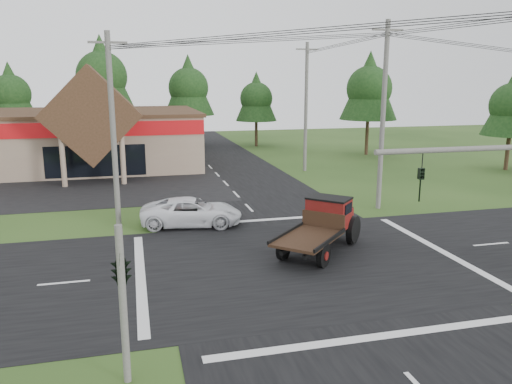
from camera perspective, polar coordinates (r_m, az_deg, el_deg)
name	(u,v)px	position (r m, az deg, el deg)	size (l,w,h in m)	color
ground	(300,262)	(22.68, 5.06, -7.96)	(120.00, 120.00, 0.00)	#274217
road_ns	(300,262)	(22.68, 5.06, -7.94)	(12.00, 120.00, 0.02)	black
road_ew	(300,262)	(22.68, 5.06, -7.94)	(120.00, 12.00, 0.02)	black
parking_apron	(38,190)	(40.44, -23.63, 0.21)	(28.00, 14.00, 0.02)	black
cvs_building	(35,138)	(50.62, -23.93, 5.65)	(30.40, 18.20, 9.19)	gray
traffic_signal_corner	(120,256)	(13.47, -15.25, -7.02)	(0.53, 2.48, 4.40)	#595651
utility_pole_nw	(113,129)	(28.17, -16.03, 6.90)	(2.00, 0.30, 10.50)	#595651
utility_pole_ne	(383,115)	(31.90, 14.32, 8.51)	(2.00, 0.30, 11.50)	#595651
utility_pole_n	(306,107)	(44.71, 5.73, 9.70)	(2.00, 0.30, 11.20)	#595651
tree_row_b	(10,92)	(63.39, -26.27, 10.19)	(5.60, 5.60, 10.10)	#332316
tree_row_c	(101,74)	(61.12, -17.24, 12.76)	(7.28, 7.28, 13.13)	#332316
tree_row_d	(188,86)	(62.45, -7.73, 11.95)	(6.16, 6.16, 11.11)	#332316
tree_row_e	(256,97)	(61.93, 0.03, 10.81)	(5.04, 5.04, 9.09)	#332316
tree_side_ne	(369,86)	(55.97, 12.82, 11.70)	(6.16, 6.16, 11.11)	#332316
antique_flatbed_truck	(319,227)	(23.64, 7.19, -3.99)	(2.27, 5.93, 2.48)	#540F0C
white_pickup	(192,212)	(28.16, -7.37, -2.26)	(2.58, 5.59, 1.55)	white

